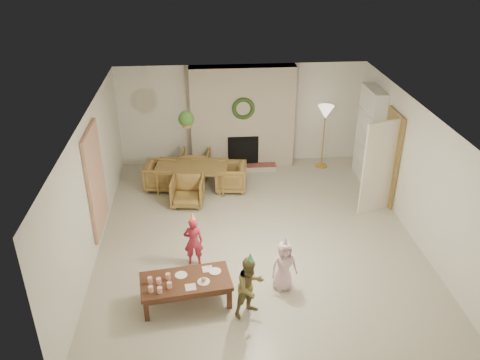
{
  "coord_description": "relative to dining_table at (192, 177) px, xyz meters",
  "views": [
    {
      "loc": [
        -0.99,
        -7.96,
        5.41
      ],
      "look_at": [
        -0.3,
        0.4,
        1.05
      ],
      "focal_mm": 36.93,
      "sensor_mm": 36.0,
      "label": 1
    }
  ],
  "objects": [
    {
      "name": "fireplace_wreath",
      "position": [
        1.26,
        0.99,
        1.27
      ],
      "size": [
        0.54,
        0.1,
        0.54
      ],
      "primitive_type": "torus",
      "rotation": [
        1.57,
        0.0,
        0.0
      ],
      "color": "#1F3C16",
      "rests_on": "fireplace_mass"
    },
    {
      "name": "bookshelf_shelf_b",
      "position": [
        4.08,
        0.22,
        0.57
      ],
      "size": [
        0.3,
        0.92,
        0.03
      ],
      "primitive_type": "cube",
      "color": "white",
      "rests_on": "bookshelf_carcass"
    },
    {
      "name": "curtain_panel",
      "position": [
        -1.7,
        -1.88,
        0.97
      ],
      "size": [
        0.06,
        1.2,
        2.0
      ],
      "primitive_type": "cube",
      "color": "beige",
      "rests_on": "wall_left"
    },
    {
      "name": "party_hat_red",
      "position": [
        0.05,
        -2.83,
        0.69
      ],
      "size": [
        0.16,
        0.16,
        0.18
      ],
      "primitive_type": "cone",
      "rotation": [
        0.0,
        0.0,
        -0.35
      ],
      "color": "#F2D550",
      "rests_on": "child_red"
    },
    {
      "name": "bookshelf_shelf_a",
      "position": [
        4.08,
        0.22,
        0.17
      ],
      "size": [
        0.3,
        0.92,
        0.03
      ],
      "primitive_type": "cube",
      "color": "white",
      "rests_on": "bookshelf_carcass"
    },
    {
      "name": "hanging_plant_foliage",
      "position": [
        -0.04,
        -0.58,
        1.64
      ],
      "size": [
        0.32,
        0.32,
        0.32
      ],
      "primitive_type": "sphere",
      "color": "#234617",
      "rests_on": "hanging_plant_pot"
    },
    {
      "name": "books_row_lower",
      "position": [
        4.06,
        0.07,
        0.31
      ],
      "size": [
        0.2,
        0.4,
        0.24
      ],
      "primitive_type": "cube",
      "color": "#A2241E",
      "rests_on": "bookshelf_shelf_a"
    },
    {
      "name": "dining_chair_left",
      "position": [
        -0.7,
        0.09,
        0.03
      ],
      "size": [
        0.77,
        0.75,
        0.63
      ],
      "primitive_type": "imported",
      "rotation": [
        0.0,
        0.0,
        1.45
      ],
      "color": "olive",
      "rests_on": "floor"
    },
    {
      "name": "child_plaid",
      "position": [
        0.91,
        -4.18,
        0.23
      ],
      "size": [
        0.63,
        0.59,
        1.03
      ],
      "primitive_type": "imported",
      "rotation": [
        0.0,
        0.0,
        0.55
      ],
      "color": "brown",
      "rests_on": "floor"
    },
    {
      "name": "fireplace_hearth",
      "position": [
        1.26,
        0.87,
        -0.22
      ],
      "size": [
        1.6,
        0.3,
        0.12
      ],
      "primitive_type": "cube",
      "color": "maroon",
      "rests_on": "floor"
    },
    {
      "name": "dining_table",
      "position": [
        0.0,
        0.0,
        0.0
      ],
      "size": [
        1.71,
        1.09,
        0.57
      ],
      "primitive_type": "imported",
      "rotation": [
        0.0,
        0.0,
        -0.12
      ],
      "color": "olive",
      "rests_on": "floor"
    },
    {
      "name": "floor_lamp_base",
      "position": [
        3.23,
        0.92,
        -0.27
      ],
      "size": [
        0.3,
        0.3,
        0.03
      ],
      "primitive_type": "cylinder",
      "color": "gold",
      "rests_on": "floor"
    },
    {
      "name": "cup_b",
      "position": [
        -0.63,
        -3.85,
        0.2
      ],
      "size": [
        0.09,
        0.09,
        0.1
      ],
      "primitive_type": "cylinder",
      "rotation": [
        0.0,
        0.0,
        0.13
      ],
      "color": "white",
      "rests_on": "coffee_table_top"
    },
    {
      "name": "cup_e",
      "position": [
        -0.32,
        -4.0,
        0.2
      ],
      "size": [
        0.09,
        0.09,
        0.1
      ],
      "primitive_type": "cylinder",
      "rotation": [
        0.0,
        0.0,
        0.13
      ],
      "color": "white",
      "rests_on": "coffee_table_top"
    },
    {
      "name": "wall_back",
      "position": [
        1.26,
        1.42,
        0.97
      ],
      "size": [
        7.0,
        0.0,
        7.0
      ],
      "primitive_type": "plane",
      "rotation": [
        1.57,
        0.0,
        0.0
      ],
      "color": "silver",
      "rests_on": "floor"
    },
    {
      "name": "floor_lamp_post",
      "position": [
        3.23,
        0.92,
        0.46
      ],
      "size": [
        0.03,
        0.03,
        1.43
      ],
      "primitive_type": "cylinder",
      "color": "gold",
      "rests_on": "floor"
    },
    {
      "name": "books_row_mid",
      "position": [
        4.06,
        0.27,
        0.71
      ],
      "size": [
        0.2,
        0.44,
        0.24
      ],
      "primitive_type": "cube",
      "color": "navy",
      "rests_on": "bookshelf_shelf_b"
    },
    {
      "name": "bookshelf_shelf_c",
      "position": [
        4.08,
        0.22,
        0.97
      ],
      "size": [
        0.3,
        0.92,
        0.03
      ],
      "primitive_type": "cube",
      "color": "white",
      "rests_on": "bookshelf_carcass"
    },
    {
      "name": "plate_a",
      "position": [
        -0.15,
        -3.71,
        0.16
      ],
      "size": [
        0.22,
        0.22,
        0.01
      ],
      "primitive_type": "cylinder",
      "rotation": [
        0.0,
        0.0,
        0.13
      ],
      "color": "white",
      "rests_on": "coffee_table_top"
    },
    {
      "name": "books_row_upper",
      "position": [
        4.06,
        0.12,
        1.1
      ],
      "size": [
        0.2,
        0.36,
        0.22
      ],
      "primitive_type": "cube",
      "color": "#B17425",
      "rests_on": "bookshelf_shelf_c"
    },
    {
      "name": "coffee_leg_bl",
      "position": [
        -0.76,
        -3.63,
        -0.1
      ],
      "size": [
        0.09,
        0.09,
        0.37
      ],
      "primitive_type": "cube",
      "rotation": [
        0.0,
        0.0,
        0.13
      ],
      "color": "#4B2919",
      "rests_on": "floor"
    },
    {
      "name": "wall_left",
      "position": [
        -1.74,
        -2.08,
        0.97
      ],
      "size": [
        0.0,
        7.0,
        7.0
      ],
      "primitive_type": "plane",
      "rotation": [
        1.57,
        0.0,
        1.57
      ],
      "color": "silver",
      "rests_on": "floor"
    },
    {
      "name": "party_hat_pink",
      "position": [
        1.52,
        -3.63,
        0.66
      ],
      "size": [
        0.12,
        0.12,
        0.16
      ],
      "primitive_type": "cone",
      "rotation": [
        0.0,
        0.0,
        0.05
      ],
      "color": "silver",
      "rests_on": "child_pink"
    },
    {
      "name": "door_leaf",
      "position": [
        3.84,
        -1.26,
        0.72
      ],
      "size": [
        0.77,
        0.32,
        2.0
      ],
      "primitive_type": "cube",
      "rotation": [
        0.0,
        0.0,
        -1.22
      ],
      "color": "beige",
      "rests_on": "floor"
    },
    {
      "name": "wall_right",
      "position": [
        4.26,
        -2.08,
        0.97
      ],
      "size": [
        0.0,
        7.0,
        7.0
      ],
      "primitive_type": "plane",
      "rotation": [
        1.57,
        0.0,
        -1.57
      ],
      "color": "silver",
      "rests_on": "floor"
    },
    {
      "name": "child_pink",
      "position": [
        1.52,
        -3.63,
        0.17
      ],
      "size": [
        0.49,
        0.38,
        0.9
      ],
      "primitive_type": "imported",
      "rotation": [
        0.0,
        0.0,
        0.22
      ],
      "color": "beige",
      "rests_on": "floor"
    },
    {
      "name": "child_red",
      "position": [
        0.05,
        -2.83,
        0.18
      ],
      "size": [
        0.34,
        0.22,
        0.94
      ],
      "primitive_type": "imported",
      "rotation": [
        0.0,
        0.0,
        3.14
      ],
      "color": "#A12232",
      "rests_on": "floor"
    },
    {
      "name": "cup_d",
      "position": [
        -0.49,
        -3.89,
        0.2
      ],
      "size": [
        0.09,
        0.09,
        0.1
      ],
      "primitive_type": "cylinder",
      "rotation": [
        0.0,
        0.0,
        0.13
      ],
      "color": "white",
      "rests_on": "coffee_table_top"
    },
    {
      "name": "dining_chair_near",
      "position": [
        -0.09,
        -0.7,
        0.03
      ],
      "size": [
        0.75,
        0.77,
        0.63
      ],
      "primitive_type": "imported",
      "rotation": [
        0.0,
        0.0,
        -0.12
      ],
      "color": "olive",
      "rests_on": "floor"
    },
    {
      "name": "plate_c",
      "position": [
        0.39,
        -3.66,
        0.16
      ],
      "size": [
        0.22,
        0.22,
        0.01
      ],
      "primitive_type": "cylinder",
      "rotation": [
        0.0,
        0.0,
        0.13
      ],
      "color": "white",
      "rests_on": "coffee_table_top"
    },
    {
      "name": "bookshelf_carcass",
      "position": [
        4.1,
        0.22,
        0.82
      ],
      "size": [
        0.3,
        1.0,
        2.2
      ],
      "primitive_type": "cube",
      "color": "white",
      "rests_on": "floor"
    },
    {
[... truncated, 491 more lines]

